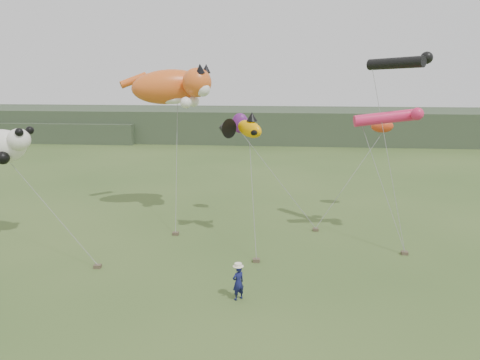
# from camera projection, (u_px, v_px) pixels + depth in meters

# --- Properties ---
(ground) EXTENTS (120.00, 120.00, 0.00)m
(ground) POSITION_uv_depth(u_px,v_px,m) (253.00, 297.00, 18.46)
(ground) COLOR #385123
(ground) RESTS_ON ground
(headland) EXTENTS (90.00, 13.00, 4.00)m
(headland) POSITION_uv_depth(u_px,v_px,m) (254.00, 125.00, 61.67)
(headland) COLOR #2D3D28
(headland) RESTS_ON ground
(festival_attendant) EXTENTS (0.61, 0.60, 1.42)m
(festival_attendant) POSITION_uv_depth(u_px,v_px,m) (238.00, 283.00, 18.15)
(festival_attendant) COLOR #131649
(festival_attendant) RESTS_ON ground
(sandbag_anchors) EXTENTS (14.60, 6.39, 0.16)m
(sandbag_anchors) POSITION_uv_depth(u_px,v_px,m) (252.00, 247.00, 23.54)
(sandbag_anchors) COLOR brown
(sandbag_anchors) RESTS_ON ground
(cat_kite) EXTENTS (5.95, 3.51, 2.53)m
(cat_kite) POSITION_uv_depth(u_px,v_px,m) (175.00, 86.00, 27.53)
(cat_kite) COLOR orange
(cat_kite) RESTS_ON ground
(fish_kite) EXTENTS (2.83, 1.84, 1.39)m
(fish_kite) POSITION_uv_depth(u_px,v_px,m) (240.00, 128.00, 23.58)
(fish_kite) COLOR #F29F01
(fish_kite) RESTS_ON ground
(tube_kites) EXTENTS (3.56, 2.46, 3.68)m
(tube_kites) POSITION_uv_depth(u_px,v_px,m) (396.00, 92.00, 23.20)
(tube_kites) COLOR black
(tube_kites) RESTS_ON ground
(panda_kite) EXTENTS (2.97, 1.92, 1.85)m
(panda_kite) POSITION_uv_depth(u_px,v_px,m) (4.00, 145.00, 23.58)
(panda_kite) COLOR white
(panda_kite) RESTS_ON ground
(misc_kites) EXTENTS (9.66, 2.76, 1.29)m
(misc_kites) POSITION_uv_depth(u_px,v_px,m) (318.00, 125.00, 27.87)
(misc_kites) COLOR red
(misc_kites) RESTS_ON ground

